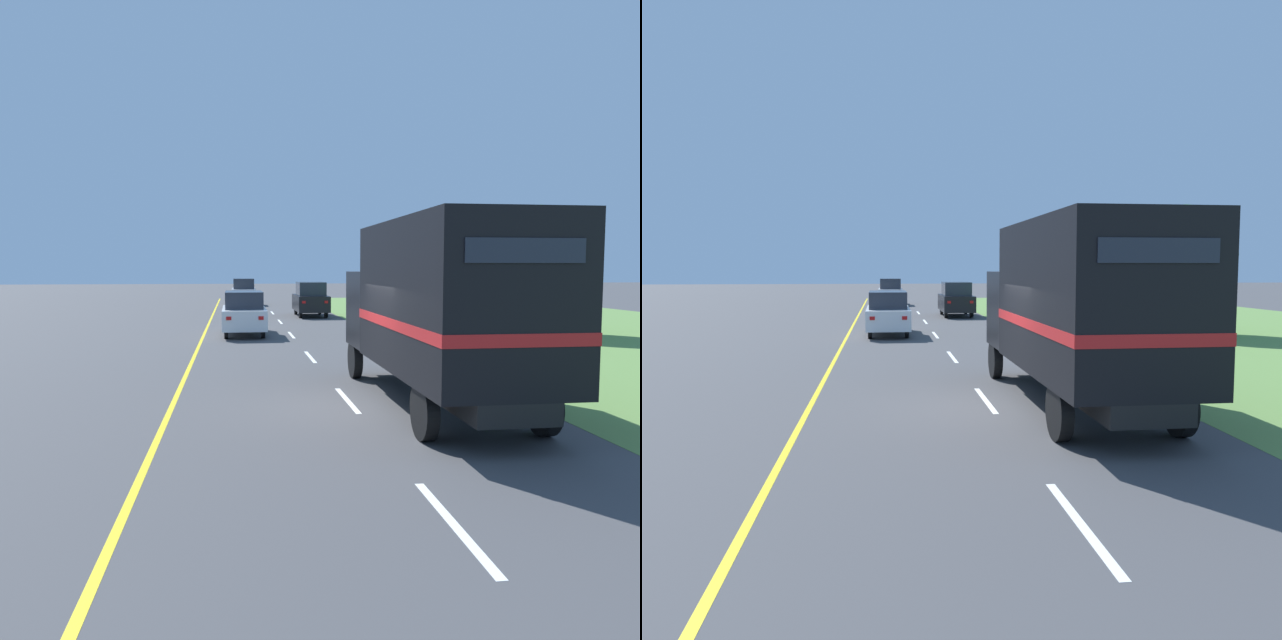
{
  "view_description": "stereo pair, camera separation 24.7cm",
  "coord_description": "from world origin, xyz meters",
  "views": [
    {
      "loc": [
        -2.4,
        -12.48,
        2.86
      ],
      "look_at": [
        0.3,
        7.09,
        1.2
      ],
      "focal_mm": 35.0,
      "sensor_mm": 36.0,
      "label": 1
    },
    {
      "loc": [
        -2.16,
        -12.51,
        2.86
      ],
      "look_at": [
        0.3,
        7.09,
        1.2
      ],
      "focal_mm": 35.0,
      "sensor_mm": 36.0,
      "label": 2
    }
  ],
  "objects": [
    {
      "name": "ground_plane",
      "position": [
        0.0,
        0.0,
        0.0
      ],
      "size": [
        200.0,
        200.0,
        0.0
      ],
      "primitive_type": "plane",
      "color": "#444447"
    },
    {
      "name": "grass_shoulder",
      "position": [
        13.7,
        14.28,
        0.0
      ],
      "size": [
        20.0,
        63.54,
        0.01
      ],
      "primitive_type": "cube",
      "color": "#608942",
      "rests_on": "ground"
    },
    {
      "name": "edge_line_yellow",
      "position": [
        -3.7,
        14.28,
        0.0
      ],
      "size": [
        0.12,
        63.54,
        0.01
      ],
      "primitive_type": "cube",
      "color": "yellow",
      "rests_on": "ground"
    },
    {
      "name": "centre_dash_nearest",
      "position": [
        0.0,
        -5.99,
        0.0
      ],
      "size": [
        0.12,
        2.6,
        0.01
      ],
      "primitive_type": "cube",
      "color": "white",
      "rests_on": "ground"
    },
    {
      "name": "centre_dash_near",
      "position": [
        0.0,
        0.61,
        0.0
      ],
      "size": [
        0.12,
        2.6,
        0.01
      ],
      "primitive_type": "cube",
      "color": "white",
      "rests_on": "ground"
    },
    {
      "name": "centre_dash_mid_a",
      "position": [
        0.0,
        7.21,
        0.0
      ],
      "size": [
        0.12,
        2.6,
        0.01
      ],
      "primitive_type": "cube",
      "color": "white",
      "rests_on": "ground"
    },
    {
      "name": "centre_dash_mid_b",
      "position": [
        0.0,
        13.81,
        0.0
      ],
      "size": [
        0.12,
        2.6,
        0.01
      ],
      "primitive_type": "cube",
      "color": "white",
      "rests_on": "ground"
    },
    {
      "name": "centre_dash_far",
      "position": [
        0.0,
        20.41,
        0.0
      ],
      "size": [
        0.12,
        2.6,
        0.01
      ],
      "primitive_type": "cube",
      "color": "white",
      "rests_on": "ground"
    },
    {
      "name": "centre_dash_farthest",
      "position": [
        0.0,
        27.01,
        0.0
      ],
      "size": [
        0.12,
        2.6,
        0.01
      ],
      "primitive_type": "cube",
      "color": "white",
      "rests_on": "ground"
    },
    {
      "name": "horse_trailer_truck",
      "position": [
        1.75,
        -0.32,
        2.07
      ],
      "size": [
        2.46,
        8.02,
        3.76
      ],
      "color": "black",
      "rests_on": "ground"
    },
    {
      "name": "lead_car_white",
      "position": [
        -1.99,
        14.13,
        0.95
      ],
      "size": [
        1.8,
        4.41,
        1.86
      ],
      "color": "black",
      "rests_on": "ground"
    },
    {
      "name": "lead_car_black_ahead",
      "position": [
        2.07,
        24.03,
        1.01
      ],
      "size": [
        1.8,
        4.33,
        2.02
      ],
      "color": "black",
      "rests_on": "ground"
    },
    {
      "name": "lead_car_silver_ahead",
      "position": [
        -1.66,
        36.0,
        1.02
      ],
      "size": [
        1.8,
        4.45,
        2.03
      ],
      "color": "black",
      "rests_on": "ground"
    },
    {
      "name": "highway_sign",
      "position": [
        5.72,
        7.15,
        1.62
      ],
      "size": [
        1.84,
        0.09,
        2.69
      ],
      "color": "#9E9EA3",
      "rests_on": "ground"
    },
    {
      "name": "roadside_tree_near",
      "position": [
        10.54,
        12.73,
        3.4
      ],
      "size": [
        4.26,
        4.26,
        5.54
      ],
      "color": "#4C3823",
      "rests_on": "ground"
    },
    {
      "name": "roadside_tree_mid",
      "position": [
        10.74,
        20.21,
        2.92
      ],
      "size": [
        3.17,
        3.17,
        4.52
      ],
      "color": "brown",
      "rests_on": "ground"
    }
  ]
}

